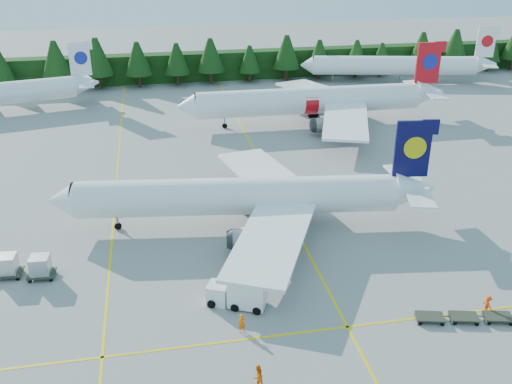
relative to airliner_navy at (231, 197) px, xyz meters
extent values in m
plane|color=gray|center=(0.93, -13.46, -3.60)|extent=(320.00, 320.00, 0.00)
cube|color=yellow|center=(-13.07, 6.54, -3.60)|extent=(0.25, 120.00, 0.01)
cube|color=yellow|center=(6.93, 6.54, -3.60)|extent=(0.25, 120.00, 0.01)
cube|color=yellow|center=(0.93, -19.46, -3.60)|extent=(80.00, 0.25, 0.01)
cube|color=black|center=(0.93, 68.54, -0.60)|extent=(220.00, 4.00, 6.00)
cylinder|color=white|center=(0.67, -0.09, 0.08)|extent=(35.05, 8.65, 4.10)
cone|color=white|center=(-18.01, 2.39, 0.08)|extent=(3.38, 4.44, 4.10)
cube|color=#070736|center=(19.45, -2.58, 5.20)|extent=(3.90, 0.87, 6.35)
cube|color=white|center=(4.86, 8.13, -0.53)|extent=(8.82, 16.22, 1.16)
cylinder|color=slate|center=(2.47, 5.66, -1.96)|extent=(3.73, 2.59, 2.15)
cube|color=white|center=(2.57, -9.12, -0.53)|extent=(12.17, 16.51, 1.16)
cylinder|color=slate|center=(0.90, -6.11, -1.96)|extent=(3.73, 2.59, 2.15)
cylinder|color=slate|center=(-12.45, 1.65, -2.73)|extent=(0.25, 0.25, 1.74)
cylinder|color=white|center=(18.41, 34.22, 0.41)|extent=(37.97, 5.03, 4.46)
cone|color=white|center=(-2.10, 34.52, 0.41)|extent=(3.19, 4.51, 4.46)
cube|color=red|center=(39.03, 33.91, 5.99)|extent=(4.24, 0.45, 6.91)
cube|color=white|center=(21.89, 43.64, -0.26)|extent=(11.32, 17.95, 1.26)
cylinder|color=slate|center=(19.62, 40.66, -1.82)|extent=(3.83, 2.40, 2.34)
cube|color=white|center=(21.61, 24.69, -0.26)|extent=(11.73, 17.98, 1.26)
cylinder|color=slate|center=(19.43, 27.73, -1.82)|extent=(3.83, 2.40, 2.34)
cylinder|color=slate|center=(4.01, 34.43, -2.65)|extent=(0.27, 0.27, 1.90)
cube|color=white|center=(-20.05, 53.46, 4.95)|extent=(3.77, 1.16, 6.17)
cylinder|color=white|center=(44.02, 58.54, 0.04)|extent=(34.44, 11.19, 4.04)
cone|color=white|center=(25.85, 62.46, 0.04)|extent=(3.62, 4.55, 4.04)
cube|color=white|center=(62.30, 54.61, 5.09)|extent=(3.83, 1.15, 6.27)
cylinder|color=slate|center=(31.26, 61.29, -2.79)|extent=(0.24, 0.24, 1.62)
cube|color=white|center=(-3.24, -13.95, -2.67)|extent=(2.36, 2.36, 1.87)
cube|color=black|center=(-3.24, -13.95, -2.22)|extent=(2.08, 2.17, 0.80)
cube|color=white|center=(-0.80, -15.06, -2.26)|extent=(3.74, 3.11, 2.32)
cube|color=#313426|center=(14.08, -19.95, -3.17)|extent=(2.60, 1.97, 0.13)
cube|color=#313426|center=(16.93, -20.48, -3.17)|extent=(2.60, 1.97, 0.13)
cube|color=#313426|center=(19.78, -21.01, -3.17)|extent=(2.60, 1.97, 0.13)
cube|color=#313426|center=(-22.42, -6.14, -3.15)|extent=(2.62, 2.09, 0.16)
cube|color=silver|center=(-22.42, -6.14, -2.18)|extent=(1.87, 1.82, 1.76)
cube|color=#313426|center=(-19.29, -6.92, -3.15)|extent=(2.62, 2.09, 0.16)
cube|color=silver|center=(-19.29, -6.92, -2.18)|extent=(1.87, 1.82, 1.76)
imported|color=#FF5D05|center=(-1.85, -18.45, -2.75)|extent=(0.70, 0.53, 1.70)
imported|color=#FA5D05|center=(-1.75, -24.71, -2.66)|extent=(1.15, 1.10, 1.87)
imported|color=#FF3F05|center=(19.43, -19.79, -2.77)|extent=(0.56, 0.75, 1.67)
camera|label=1|loc=(-7.77, -55.90, 26.73)|focal=40.00mm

